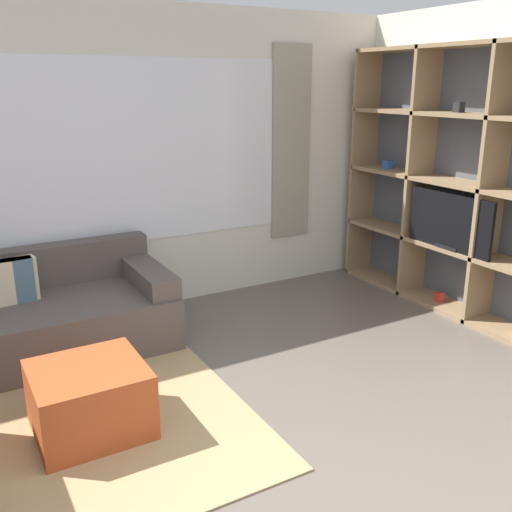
{
  "coord_description": "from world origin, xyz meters",
  "views": [
    {
      "loc": [
        -1.53,
        -1.53,
        2.04
      ],
      "look_at": [
        0.4,
        1.84,
        0.85
      ],
      "focal_mm": 40.0,
      "sensor_mm": 36.0,
      "label": 1
    }
  ],
  "objects": [
    {
      "name": "shelving_unit",
      "position": [
        2.56,
        1.99,
        1.16
      ],
      "size": [
        0.36,
        2.49,
        2.36
      ],
      "color": "#515660",
      "rests_on": "ground_plane"
    },
    {
      "name": "wall_right",
      "position": [
        2.74,
        1.68,
        1.35
      ],
      "size": [
        0.07,
        4.55,
        2.7
      ],
      "primitive_type": "cube",
      "color": "silver",
      "rests_on": "ground_plane"
    },
    {
      "name": "area_rug",
      "position": [
        -1.38,
        1.7,
        0.01
      ],
      "size": [
        2.87,
        2.19,
        0.01
      ],
      "primitive_type": "cube",
      "color": "tan",
      "rests_on": "ground_plane"
    },
    {
      "name": "ottoman",
      "position": [
        -0.9,
        1.58,
        0.21
      ],
      "size": [
        0.65,
        0.62,
        0.42
      ],
      "color": "#B74C23",
      "rests_on": "ground_plane"
    },
    {
      "name": "wall_back",
      "position": [
        0.0,
        3.39,
        1.36
      ],
      "size": [
        6.6,
        0.11,
        2.7
      ],
      "color": "silver",
      "rests_on": "ground_plane"
    },
    {
      "name": "couch_main",
      "position": [
        -1.02,
        2.85,
        0.29
      ],
      "size": [
        2.08,
        0.99,
        0.77
      ],
      "color": "#564C47",
      "rests_on": "ground_plane"
    }
  ]
}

